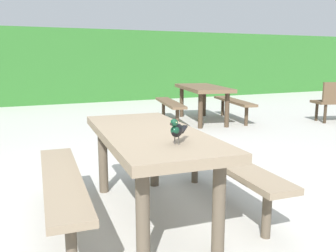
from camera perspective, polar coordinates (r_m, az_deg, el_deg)
ground_plane at (r=3.04m, az=-0.38°, el=-14.96°), size 60.00×60.00×0.00m
hedge_wall at (r=11.79m, az=-19.16°, el=9.02°), size 28.00×2.17×2.15m
picnic_table_foreground at (r=2.94m, az=-2.91°, el=-4.26°), size 1.80×1.85×0.74m
bird_grackle at (r=2.41m, az=1.37°, el=-0.58°), size 0.22×0.22×0.18m
picnic_table_mid_right at (r=7.51m, az=5.53°, el=4.91°), size 1.99×2.02×0.74m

